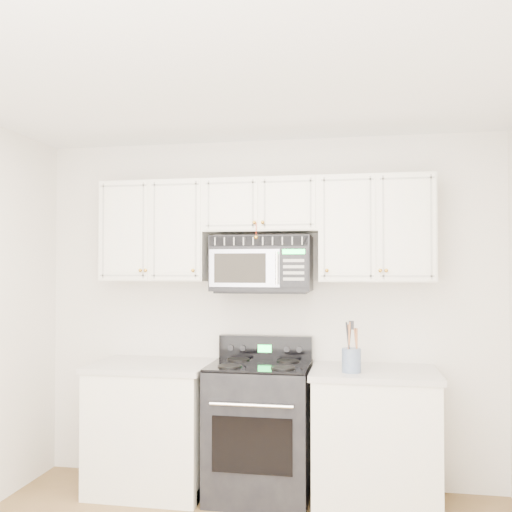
# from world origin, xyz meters

# --- Properties ---
(room) EXTENTS (3.51, 3.51, 2.61)m
(room) POSITION_xyz_m (0.00, 0.00, 1.30)
(room) COLOR olive
(room) RESTS_ON ground
(base_cabinet_left) EXTENTS (0.86, 0.65, 0.92)m
(base_cabinet_left) POSITION_xyz_m (-0.80, 1.44, 0.43)
(base_cabinet_left) COLOR silver
(base_cabinet_left) RESTS_ON ground
(base_cabinet_right) EXTENTS (0.86, 0.65, 0.92)m
(base_cabinet_right) POSITION_xyz_m (0.80, 1.44, 0.43)
(base_cabinet_right) COLOR silver
(base_cabinet_right) RESTS_ON ground
(range) EXTENTS (0.71, 0.65, 1.11)m
(range) POSITION_xyz_m (0.00, 1.45, 0.48)
(range) COLOR black
(range) RESTS_ON ground
(upper_cabinets) EXTENTS (2.44, 0.37, 0.75)m
(upper_cabinets) POSITION_xyz_m (-0.00, 1.58, 1.93)
(upper_cabinets) COLOR silver
(upper_cabinets) RESTS_ON ground
(microwave) EXTENTS (0.72, 0.41, 0.40)m
(microwave) POSITION_xyz_m (-0.00, 1.56, 1.65)
(microwave) COLOR black
(microwave) RESTS_ON ground
(utensil_crock) EXTENTS (0.13, 0.13, 0.34)m
(utensil_crock) POSITION_xyz_m (0.65, 1.31, 1.01)
(utensil_crock) COLOR slate
(utensil_crock) RESTS_ON base_cabinet_right
(shaker_salt) EXTENTS (0.04, 0.04, 0.11)m
(shaker_salt) POSITION_xyz_m (0.60, 1.44, 0.97)
(shaker_salt) COLOR silver
(shaker_salt) RESTS_ON base_cabinet_right
(shaker_pepper) EXTENTS (0.05, 0.05, 0.11)m
(shaker_pepper) POSITION_xyz_m (0.63, 1.46, 0.98)
(shaker_pepper) COLOR silver
(shaker_pepper) RESTS_ON base_cabinet_right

